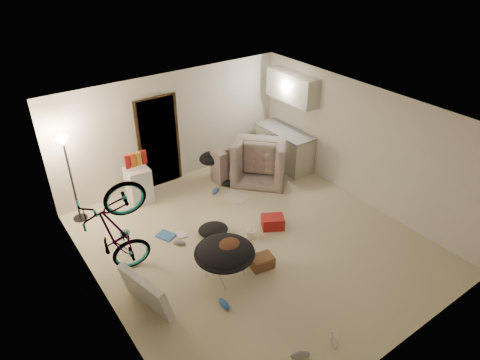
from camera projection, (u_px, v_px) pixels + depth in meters
floor at (254, 243)px, 8.01m from camera, size 5.50×6.00×0.02m
ceiling at (257, 118)px, 6.71m from camera, size 5.50×6.00×0.02m
wall_back at (173, 128)px, 9.46m from camera, size 5.50×0.02×2.50m
wall_front at (404, 290)px, 5.26m from camera, size 5.50×0.02×2.50m
wall_left at (99, 246)px, 5.98m from camera, size 0.02×6.00×2.50m
wall_right at (363, 145)px, 8.74m from camera, size 0.02×6.00×2.50m
doorway at (158, 142)px, 9.35m from camera, size 0.85×0.10×2.04m
door_trim at (159, 143)px, 9.33m from camera, size 0.97×0.04×2.10m
floor_lamp at (67, 162)px, 7.98m from camera, size 0.28×0.28×1.81m
kitchen_counter at (284, 148)px, 10.38m from camera, size 0.60×1.50×0.88m
counter_top at (285, 131)px, 10.15m from camera, size 0.64×1.54×0.04m
kitchen_uppers at (292, 87)px, 9.67m from camera, size 0.38×1.40×0.65m
sofa at (245, 156)px, 10.34m from camera, size 2.03×0.85×0.59m
armchair at (261, 160)px, 9.97m from camera, size 1.57×1.58×0.77m
bicycle at (121, 252)px, 7.01m from camera, size 2.02×1.10×1.11m
book_asset at (336, 350)px, 5.97m from camera, size 0.26×0.22×0.02m
mini_fridge at (139, 185)px, 9.01m from camera, size 0.48×0.48×0.79m
snack_box_0 at (127, 162)px, 8.62m from camera, size 0.10×0.08×0.30m
snack_box_1 at (133, 160)px, 8.68m from camera, size 0.10×0.07×0.30m
snack_box_2 at (138, 159)px, 8.74m from camera, size 0.11×0.09×0.30m
snack_box_3 at (144, 157)px, 8.80m from camera, size 0.11×0.08×0.30m
saucer_chair at (225, 257)px, 7.02m from camera, size 1.01×1.01×0.71m
hoodie at (228, 247)px, 6.91m from camera, size 0.55×0.49×0.22m
sofa_drape at (211, 158)px, 9.74m from camera, size 0.58×0.49×0.28m
tv_box at (146, 292)px, 6.48m from camera, size 0.48×1.02×0.67m
drink_case_a at (262, 262)px, 7.38m from camera, size 0.43×0.34×0.22m
drink_case_b at (273, 222)px, 8.35m from camera, size 0.52×0.48×0.25m
juicer at (251, 233)px, 8.07m from camera, size 0.17×0.17×0.25m
newspaper at (236, 197)px, 9.34m from camera, size 0.55×0.63×0.01m
book_blue at (166, 236)px, 8.15m from camera, size 0.36×0.40×0.03m
book_white at (181, 234)px, 8.20m from camera, size 0.22×0.27×0.02m
shoe_0 at (216, 191)px, 9.47m from camera, size 0.27×0.22×0.09m
shoe_1 at (179, 243)px, 7.92m from camera, size 0.23×0.25×0.09m
shoe_2 at (224, 304)px, 6.64m from camera, size 0.11×0.27×0.10m
shoe_3 at (300, 355)px, 5.85m from camera, size 0.30×0.22×0.10m
clothes_lump_a at (213, 230)px, 8.19m from camera, size 0.69×0.63×0.19m
clothes_lump_b at (229, 181)px, 9.80m from camera, size 0.49×0.45×0.13m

